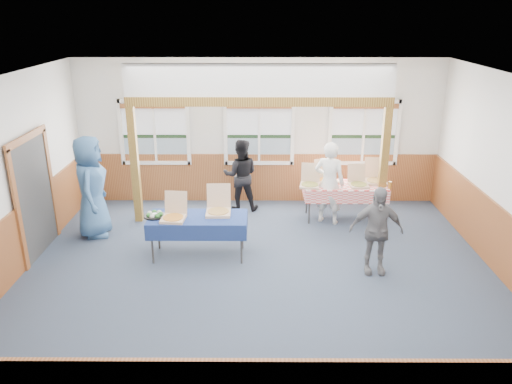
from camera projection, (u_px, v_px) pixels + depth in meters
floor at (259, 276)px, 8.27m from camera, size 8.00×8.00×0.00m
ceiling at (259, 80)px, 7.16m from camera, size 8.00×8.00×0.00m
wall_back at (259, 132)px, 11.00m from camera, size 8.00×0.00×8.00m
wall_front at (260, 316)px, 4.43m from camera, size 8.00×0.00×8.00m
wall_left at (2, 184)px, 7.73m from camera, size 0.00×8.00×8.00m
wainscot_back at (259, 178)px, 11.34m from camera, size 7.98×0.05×1.10m
wainscot_left at (15, 245)px, 8.10m from camera, size 0.05×6.98×1.10m
wainscot_right at (505, 246)px, 8.06m from camera, size 0.05×6.98×1.10m
cased_opening at (34, 197)px, 8.77m from camera, size 0.06×1.30×2.10m
window_left at (154, 129)px, 10.94m from camera, size 1.56×0.10×1.46m
window_mid at (259, 129)px, 10.93m from camera, size 1.56×0.10×1.46m
window_right at (364, 129)px, 10.92m from camera, size 1.56×0.10×1.46m
post_left at (135, 165)px, 10.02m from camera, size 0.15×0.15×2.40m
post_right at (384, 166)px, 10.00m from camera, size 0.15×0.15×2.40m
cross_beam at (259, 101)px, 9.56m from camera, size 5.15×0.18×0.18m
table_left at (198, 220)px, 8.70m from camera, size 1.87×1.43×0.76m
table_right at (345, 187)px, 10.29m from camera, size 1.84×1.32×0.76m
pizza_box_a at (174, 216)px, 8.56m from camera, size 0.43×0.51×0.43m
pizza_box_b at (218, 210)px, 8.81m from camera, size 0.44×0.53×0.47m
pizza_box_c at (310, 183)px, 10.16m from camera, size 0.45×0.53×0.42m
pizza_box_d at (327, 178)px, 10.43m from camera, size 0.52×0.58×0.43m
pizza_box_e at (358, 183)px, 10.18m from camera, size 0.40×0.48×0.41m
pizza_box_f at (376, 179)px, 10.38m from camera, size 0.45×0.54×0.47m
veggie_tray at (155, 215)px, 8.67m from camera, size 0.38×0.38×0.09m
drink_glass at (390, 185)px, 10.01m from camera, size 0.07×0.07×0.15m
woman_white at (329, 183)px, 10.06m from camera, size 0.73×0.61×1.71m
woman_black at (241, 175)px, 10.76m from camera, size 0.76×0.60×1.57m
man_blue at (91, 187)px, 9.45m from camera, size 0.74×1.03×1.98m
person_grey at (376, 230)px, 8.15m from camera, size 0.89×0.38×1.51m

